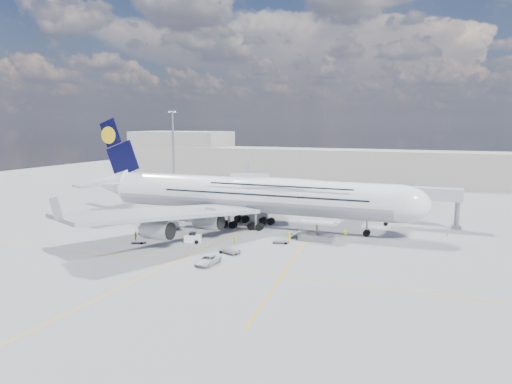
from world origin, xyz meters
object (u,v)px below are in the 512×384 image
at_px(dolly_back, 145,232).
at_px(cone_wing_right_inner, 185,235).
at_px(crew_tug, 235,240).
at_px(cone_nose, 447,235).
at_px(dolly_nose_near, 230,251).
at_px(crew_wing, 136,236).
at_px(light_mast, 173,151).
at_px(airliner, 249,194).
at_px(cone_wing_left_inner, 271,209).
at_px(catering_truck_inner, 247,198).
at_px(cone_wing_right_outer, 168,239).
at_px(crew_van, 289,237).
at_px(cargo_loader, 316,234).
at_px(baggage_tug, 193,238).
at_px(dolly_nose_far, 281,241).
at_px(dolly_row_b, 156,225).
at_px(catering_truck_outer, 242,193).
at_px(cone_wing_left_outer, 229,203).
at_px(service_van, 208,260).
at_px(crew_loader, 297,232).
at_px(dolly_row_a, 138,242).
at_px(crew_nose, 345,233).
at_px(dolly_row_c, 171,223).
at_px(cone_tail, 104,216).
at_px(jet_bridge, 400,195).

height_order(dolly_back, cone_wing_right_inner, cone_wing_right_inner).
height_order(dolly_back, crew_tug, crew_tug).
bearing_deg(cone_nose, crew_tug, -148.26).
distance_m(dolly_nose_near, crew_wing, 20.01).
bearing_deg(light_mast, dolly_nose_near, -50.98).
distance_m(airliner, crew_tug, 17.21).
xyz_separation_m(dolly_back, crew_wing, (2.11, -5.78, 0.63)).
bearing_deg(cone_wing_left_inner, catering_truck_inner, 155.19).
distance_m(cone_wing_left_inner, cone_wing_right_outer, 38.48).
relative_size(crew_van, cone_nose, 3.55).
distance_m(cargo_loader, baggage_tug, 22.87).
bearing_deg(dolly_back, dolly_nose_far, -24.81).
bearing_deg(dolly_row_b, catering_truck_outer, 69.47).
relative_size(light_mast, dolly_nose_near, 6.57).
height_order(catering_truck_outer, cone_wing_left_inner, catering_truck_outer).
bearing_deg(cone_wing_left_outer, cone_wing_right_outer, -80.11).
relative_size(baggage_tug, crew_tug, 2.24).
distance_m(dolly_nose_near, cone_wing_left_inner, 42.92).
relative_size(light_mast, catering_truck_inner, 3.31).
distance_m(baggage_tug, crew_tug, 7.86).
distance_m(baggage_tug, service_van, 14.70).
height_order(cone_nose, cone_wing_right_outer, cone_wing_right_outer).
height_order(crew_loader, cone_wing_right_outer, crew_loader).
height_order(dolly_row_a, dolly_row_b, dolly_row_b).
bearing_deg(cone_wing_left_outer, dolly_nose_near, -64.32).
bearing_deg(crew_loader, catering_truck_outer, 171.17).
relative_size(cargo_loader, dolly_nose_far, 2.66).
bearing_deg(airliner, crew_nose, -6.74).
xyz_separation_m(airliner, crew_tug, (3.83, -15.62, -6.11)).
height_order(service_van, cone_wing_right_inner, service_van).
relative_size(catering_truck_outer, cone_nose, 12.49).
relative_size(crew_tug, cone_wing_right_inner, 2.69).
bearing_deg(catering_truck_outer, crew_tug, -69.78).
distance_m(dolly_back, baggage_tug, 12.86).
relative_size(dolly_nose_far, catering_truck_outer, 0.52).
height_order(cargo_loader, cone_nose, cargo_loader).
relative_size(crew_wing, cone_nose, 3.77).
bearing_deg(light_mast, cone_wing_left_outer, -24.72).
bearing_deg(cargo_loader, dolly_nose_far, -139.15).
bearing_deg(cone_wing_right_outer, crew_nose, 26.86).
bearing_deg(service_van, airliner, 104.67).
xyz_separation_m(light_mast, crew_loader, (52.59, -40.22, -12.44)).
xyz_separation_m(dolly_row_a, dolly_row_c, (-1.08, 13.00, 0.84)).
height_order(dolly_nose_far, cone_wing_right_outer, cone_wing_right_outer).
bearing_deg(catering_truck_outer, cone_tail, -117.76).
bearing_deg(cargo_loader, dolly_row_c, -177.17).
bearing_deg(cone_tail, crew_wing, -38.62).
height_order(dolly_row_b, dolly_row_c, dolly_row_c).
xyz_separation_m(jet_bridge, cone_wing_right_inner, (-37.20, -24.90, -6.58)).
xyz_separation_m(service_van, cone_wing_right_inner, (-13.03, 15.07, -0.44)).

